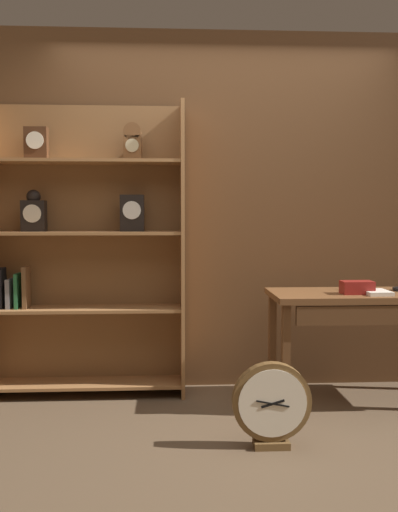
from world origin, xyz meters
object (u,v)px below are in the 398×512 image
(toolbox_small, at_px, (357,287))
(open_repair_manual, at_px, (376,292))
(bookshelf, at_px, (82,250))
(round_clock_large, at_px, (272,404))
(workbench, at_px, (376,306))

(toolbox_small, xyz_separation_m, open_repair_manual, (0.12, -0.02, -0.03))
(bookshelf, height_order, open_repair_manual, bookshelf)
(toolbox_small, height_order, open_repair_manual, toolbox_small)
(open_repair_manual, relative_size, round_clock_large, 0.46)
(open_repair_manual, bearing_deg, toolbox_small, 167.75)
(bookshelf, distance_m, workbench, 2.05)
(bookshelf, xyz_separation_m, workbench, (1.99, -0.34, -0.36))
(toolbox_small, bearing_deg, bookshelf, 168.04)
(workbench, distance_m, toolbox_small, 0.21)
(workbench, bearing_deg, round_clock_large, -140.52)
(workbench, height_order, round_clock_large, workbench)
(open_repair_manual, distance_m, round_clock_large, 1.13)
(bookshelf, height_order, toolbox_small, bookshelf)
(open_repair_manual, xyz_separation_m, round_clock_large, (-0.79, -0.61, -0.53))
(bookshelf, distance_m, toolbox_small, 1.90)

